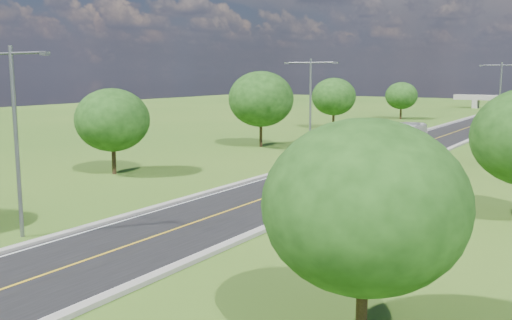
{
  "coord_description": "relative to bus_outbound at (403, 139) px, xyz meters",
  "views": [
    {
      "loc": [
        20.34,
        -5.92,
        8.65
      ],
      "look_at": [
        0.5,
        24.87,
        3.0
      ],
      "focal_mm": 40.0,
      "sensor_mm": 36.0,
      "label": 1
    }
  ],
  "objects": [
    {
      "name": "tree_ld",
      "position": [
        -17.8,
        20.51,
        3.35
      ],
      "size": [
        6.72,
        6.72,
        7.82
      ],
      "color": "black",
      "rests_on": "ground"
    },
    {
      "name": "tree_le",
      "position": [
        -15.3,
        44.51,
        2.73
      ],
      "size": [
        5.88,
        5.88,
        6.84
      ],
      "color": "black",
      "rests_on": "ground"
    },
    {
      "name": "streetlight_far_right",
      "position": [
        5.2,
        24.51,
        4.34
      ],
      "size": [
        5.9,
        0.25,
        10.0
      ],
      "color": "slate",
      "rests_on": "ground"
    },
    {
      "name": "curb_right",
      "position": [
        3.45,
        12.51,
        -1.5
      ],
      "size": [
        0.5,
        150.0,
        0.22
      ],
      "primitive_type": "cube",
      "color": "gray",
      "rests_on": "ground"
    },
    {
      "name": "streetlight_near_left",
      "position": [
        -6.8,
        -41.49,
        4.34
      ],
      "size": [
        5.9,
        0.25,
        10.0
      ],
      "color": "slate",
      "rests_on": "ground"
    },
    {
      "name": "bus_inbound",
      "position": [
        -3.97,
        -0.69,
        0.01
      ],
      "size": [
        3.41,
        11.37,
        3.12
      ],
      "primitive_type": "imported",
      "rotation": [
        0.0,
        0.0,
        0.07
      ],
      "color": "white",
      "rests_on": "road"
    },
    {
      "name": "streetlight_mid_left",
      "position": [
        -6.8,
        -8.49,
        4.34
      ],
      "size": [
        5.9,
        0.25,
        10.0
      ],
      "color": "slate",
      "rests_on": "ground"
    },
    {
      "name": "tree_lc",
      "position": [
        -15.8,
        -3.49,
        3.97
      ],
      "size": [
        7.56,
        7.56,
        8.79
      ],
      "color": "black",
      "rests_on": "ground"
    },
    {
      "name": "bus_outbound",
      "position": [
        0.0,
        0.0,
        0.0
      ],
      "size": [
        3.3,
        11.26,
        3.1
      ],
      "primitive_type": "imported",
      "rotation": [
        0.0,
        0.0,
        3.21
      ],
      "color": "white",
      "rests_on": "road"
    },
    {
      "name": "speed_limit_sign",
      "position": [
        4.4,
        -15.51,
        -0.01
      ],
      "size": [
        0.55,
        0.09,
        2.4
      ],
      "color": "slate",
      "rests_on": "ground"
    },
    {
      "name": "road",
      "position": [
        -0.8,
        12.51,
        -1.58
      ],
      "size": [
        8.0,
        150.0,
        0.06
      ],
      "primitive_type": "cube",
      "color": "black",
      "rests_on": "ground"
    },
    {
      "name": "curb_left",
      "position": [
        -5.05,
        12.51,
        -1.5
      ],
      "size": [
        0.5,
        150.0,
        0.22
      ],
      "primitive_type": "cube",
      "color": "gray",
      "rests_on": "ground"
    },
    {
      "name": "tree_ra",
      "position": [
        13.2,
        -43.49,
        3.04
      ],
      "size": [
        6.3,
        6.3,
        7.33
      ],
      "color": "black",
      "rests_on": "ground"
    },
    {
      "name": "ground",
      "position": [
        -0.8,
        6.51,
        -1.61
      ],
      "size": [
        260.0,
        260.0,
        0.0
      ],
      "primitive_type": "plane",
      "color": "#2F5A19",
      "rests_on": "ground"
    },
    {
      "name": "tree_lb",
      "position": [
        -16.8,
        -25.49,
        3.04
      ],
      "size": [
        6.3,
        6.3,
        7.33
      ],
      "color": "black",
      "rests_on": "ground"
    }
  ]
}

